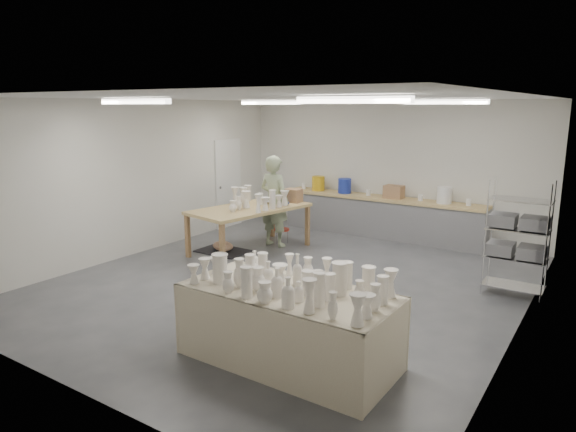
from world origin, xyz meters
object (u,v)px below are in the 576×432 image
Objects in this scene: red_stool at (282,230)px; potter at (274,201)px; drying_table at (289,323)px; work_table at (255,206)px.

potter is at bearing -90.00° from red_stool.
red_stool is at bearing 125.55° from drying_table.
drying_table is at bearing -55.15° from red_stool.
work_table is at bearing -98.93° from red_stool.
drying_table is 5.04m from potter.
red_stool is (-2.99, 4.29, -0.19)m from drying_table.
work_table reaches higher than drying_table.
red_stool is at bearing 92.10° from work_table.
potter reaches higher than work_table.
drying_table reaches higher than red_stool.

